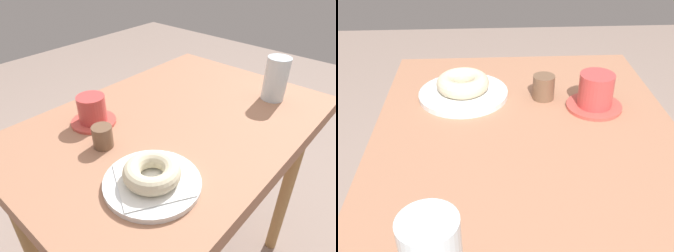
{
  "view_description": "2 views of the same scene",
  "coord_description": "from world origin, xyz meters",
  "views": [
    {
      "loc": [
        -0.57,
        -0.48,
        1.24
      ],
      "look_at": [
        -0.06,
        -0.03,
        0.8
      ],
      "focal_mm": 32.29,
      "sensor_mm": 36.0,
      "label": 1
    },
    {
      "loc": [
        0.64,
        -0.08,
        1.24
      ],
      "look_at": [
        -0.06,
        -0.04,
        0.8
      ],
      "focal_mm": 43.51,
      "sensor_mm": 36.0,
      "label": 2
    }
  ],
  "objects": [
    {
      "name": "donut_sugar_ring",
      "position": [
        -0.23,
        -0.14,
        0.81
      ],
      "size": [
        0.12,
        0.12,
        0.04
      ],
      "primitive_type": "torus",
      "color": "beige",
      "rests_on": "napkin_sugar_ring"
    },
    {
      "name": "plate_sugar_ring",
      "position": [
        -0.23,
        -0.14,
        0.78
      ],
      "size": [
        0.21,
        0.21,
        0.01
      ],
      "primitive_type": "cylinder",
      "color": "white",
      "rests_on": "table"
    },
    {
      "name": "coffee_cup",
      "position": [
        -0.16,
        0.16,
        0.81
      ],
      "size": [
        0.13,
        0.13,
        0.08
      ],
      "color": "#CD4D43",
      "rests_on": "table"
    },
    {
      "name": "table",
      "position": [
        0.0,
        0.0,
        0.68
      ],
      "size": [
        0.94,
        0.65,
        0.78
      ],
      "color": "#A67054",
      "rests_on": "ground_plane"
    },
    {
      "name": "napkin_sugar_ring",
      "position": [
        -0.23,
        -0.14,
        0.79
      ],
      "size": [
        0.2,
        0.2,
        0.0
      ],
      "primitive_type": "cube",
      "rotation": [
        0.0,
        0.0,
        -0.54
      ],
      "color": "white",
      "rests_on": "plate_sugar_ring"
    },
    {
      "name": "sugar_jar",
      "position": [
        -0.21,
        0.05,
        0.8
      ],
      "size": [
        0.05,
        0.05,
        0.06
      ],
      "primitive_type": "cylinder",
      "color": "brown",
      "rests_on": "table"
    }
  ]
}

